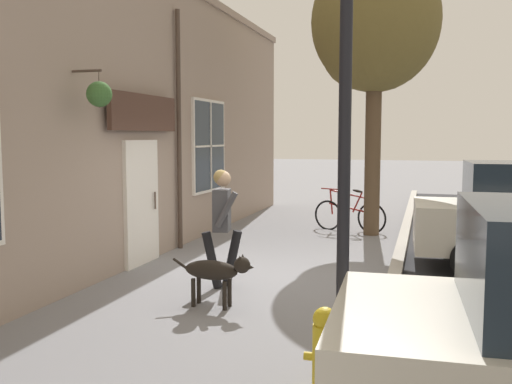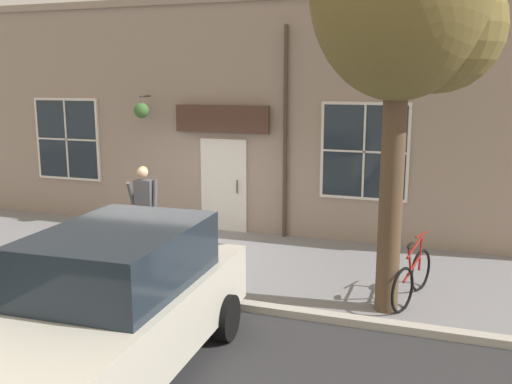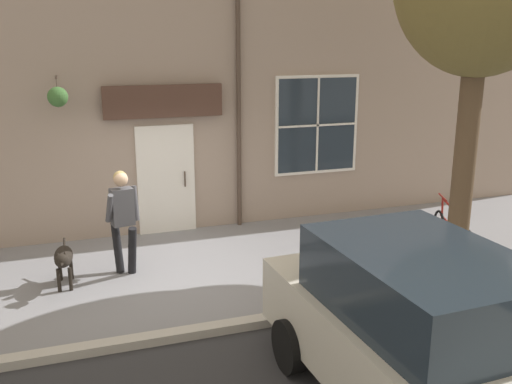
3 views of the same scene
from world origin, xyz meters
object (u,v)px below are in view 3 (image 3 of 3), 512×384
at_px(pedestrian_walking, 123,213).
at_px(dog_on_leash, 63,258).
at_px(parked_car_mid_block, 428,341).
at_px(leaning_bicycle, 452,236).

bearing_deg(pedestrian_walking, dog_on_leash, -74.61).
bearing_deg(dog_on_leash, parked_car_mid_block, 36.85).
height_order(pedestrian_walking, leaning_bicycle, pedestrian_walking).
height_order(dog_on_leash, leaning_bicycle, leaning_bicycle).
xyz_separation_m(pedestrian_walking, parked_car_mid_block, (4.69, 2.38, -0.14)).
height_order(dog_on_leash, parked_car_mid_block, parked_car_mid_block).
bearing_deg(parked_car_mid_block, leaning_bicycle, 139.76).
distance_m(dog_on_leash, parked_car_mid_block, 5.55).
distance_m(pedestrian_walking, leaning_bicycle, 5.56).
relative_size(dog_on_leash, leaning_bicycle, 0.66).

